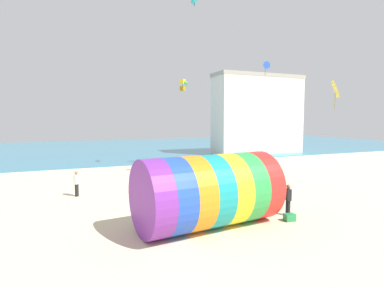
{
  "coord_description": "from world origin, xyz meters",
  "views": [
    {
      "loc": [
        -5.43,
        -12.18,
        5.02
      ],
      "look_at": [
        0.38,
        2.22,
        3.73
      ],
      "focal_mm": 28.0,
      "sensor_mm": 36.0,
      "label": 1
    }
  ],
  "objects_px": {
    "kite_yellow_box": "(183,85)",
    "cooler_box": "(290,217)",
    "kite_yellow_diamond": "(335,90)",
    "kite_blue_delta": "(265,66)",
    "bystander_near_water": "(77,183)",
    "giant_inflatable_tube": "(209,191)",
    "kite_green_parafoil": "(186,83)",
    "kite_handler": "(288,200)",
    "kite_cyan_parafoil": "(194,1)"
  },
  "relations": [
    {
      "from": "kite_yellow_box",
      "to": "cooler_box",
      "type": "relative_size",
      "value": 2.36
    },
    {
      "from": "kite_yellow_diamond",
      "to": "kite_yellow_box",
      "type": "bearing_deg",
      "value": 111.02
    },
    {
      "from": "kite_yellow_diamond",
      "to": "kite_yellow_box",
      "type": "height_order",
      "value": "kite_yellow_box"
    },
    {
      "from": "kite_yellow_diamond",
      "to": "kite_blue_delta",
      "type": "relative_size",
      "value": 1.58
    },
    {
      "from": "bystander_near_water",
      "to": "kite_yellow_box",
      "type": "bearing_deg",
      "value": 39.31
    },
    {
      "from": "giant_inflatable_tube",
      "to": "kite_blue_delta",
      "type": "height_order",
      "value": "kite_blue_delta"
    },
    {
      "from": "bystander_near_water",
      "to": "kite_yellow_diamond",
      "type": "bearing_deg",
      "value": -19.36
    },
    {
      "from": "giant_inflatable_tube",
      "to": "kite_green_parafoil",
      "type": "bearing_deg",
      "value": 74.02
    },
    {
      "from": "kite_handler",
      "to": "bystander_near_water",
      "type": "relative_size",
      "value": 0.98
    },
    {
      "from": "kite_green_parafoil",
      "to": "kite_yellow_box",
      "type": "bearing_deg",
      "value": 73.02
    },
    {
      "from": "kite_yellow_box",
      "to": "bystander_near_water",
      "type": "bearing_deg",
      "value": -140.69
    },
    {
      "from": "bystander_near_water",
      "to": "cooler_box",
      "type": "bearing_deg",
      "value": -42.93
    },
    {
      "from": "kite_cyan_parafoil",
      "to": "kite_yellow_diamond",
      "type": "relative_size",
      "value": 0.77
    },
    {
      "from": "kite_green_parafoil",
      "to": "kite_blue_delta",
      "type": "xyz_separation_m",
      "value": [
        6.5,
        -2.26,
        1.5
      ]
    },
    {
      "from": "kite_green_parafoil",
      "to": "kite_yellow_diamond",
      "type": "bearing_deg",
      "value": -53.56
    },
    {
      "from": "kite_handler",
      "to": "kite_green_parafoil",
      "type": "distance_m",
      "value": 14.13
    },
    {
      "from": "giant_inflatable_tube",
      "to": "bystander_near_water",
      "type": "relative_size",
      "value": 4.17
    },
    {
      "from": "kite_cyan_parafoil",
      "to": "bystander_near_water",
      "type": "relative_size",
      "value": 0.89
    },
    {
      "from": "giant_inflatable_tube",
      "to": "kite_blue_delta",
      "type": "xyz_separation_m",
      "value": [
        9.93,
        9.7,
        7.94
      ]
    },
    {
      "from": "giant_inflatable_tube",
      "to": "bystander_near_water",
      "type": "height_order",
      "value": "giant_inflatable_tube"
    },
    {
      "from": "giant_inflatable_tube",
      "to": "bystander_near_water",
      "type": "bearing_deg",
      "value": 124.6
    },
    {
      "from": "kite_cyan_parafoil",
      "to": "kite_yellow_box",
      "type": "height_order",
      "value": "kite_cyan_parafoil"
    },
    {
      "from": "kite_yellow_diamond",
      "to": "bystander_near_water",
      "type": "xyz_separation_m",
      "value": [
        -16.01,
        5.63,
        -6.12
      ]
    },
    {
      "from": "kite_blue_delta",
      "to": "cooler_box",
      "type": "distance_m",
      "value": 15.32
    },
    {
      "from": "kite_cyan_parafoil",
      "to": "kite_yellow_diamond",
      "type": "distance_m",
      "value": 15.35
    },
    {
      "from": "giant_inflatable_tube",
      "to": "kite_blue_delta",
      "type": "bearing_deg",
      "value": 44.32
    },
    {
      "from": "kite_green_parafoil",
      "to": "kite_handler",
      "type": "bearing_deg",
      "value": -84.68
    },
    {
      "from": "kite_handler",
      "to": "kite_green_parafoil",
      "type": "xyz_separation_m",
      "value": [
        -1.12,
        12.05,
        7.29
      ]
    },
    {
      "from": "kite_green_parafoil",
      "to": "kite_yellow_box",
      "type": "distance_m",
      "value": 5.07
    },
    {
      "from": "bystander_near_water",
      "to": "cooler_box",
      "type": "relative_size",
      "value": 3.21
    },
    {
      "from": "bystander_near_water",
      "to": "cooler_box",
      "type": "xyz_separation_m",
      "value": [
        9.67,
        -9.0,
        -0.67
      ]
    },
    {
      "from": "kite_cyan_parafoil",
      "to": "kite_handler",
      "type": "bearing_deg",
      "value": -91.76
    },
    {
      "from": "giant_inflatable_tube",
      "to": "kite_cyan_parafoil",
      "type": "height_order",
      "value": "kite_cyan_parafoil"
    },
    {
      "from": "kite_yellow_diamond",
      "to": "kite_blue_delta",
      "type": "height_order",
      "value": "kite_blue_delta"
    },
    {
      "from": "bystander_near_water",
      "to": "kite_green_parafoil",
      "type": "bearing_deg",
      "value": 22.71
    },
    {
      "from": "giant_inflatable_tube",
      "to": "kite_yellow_diamond",
      "type": "height_order",
      "value": "kite_yellow_diamond"
    },
    {
      "from": "kite_green_parafoil",
      "to": "kite_yellow_box",
      "type": "xyz_separation_m",
      "value": [
        1.48,
        4.83,
        0.39
      ]
    },
    {
      "from": "kite_yellow_box",
      "to": "kite_green_parafoil",
      "type": "bearing_deg",
      "value": -106.98
    },
    {
      "from": "kite_green_parafoil",
      "to": "cooler_box",
      "type": "distance_m",
      "value": 15.07
    },
    {
      "from": "kite_handler",
      "to": "kite_green_parafoil",
      "type": "height_order",
      "value": "kite_green_parafoil"
    },
    {
      "from": "kite_blue_delta",
      "to": "kite_yellow_diamond",
      "type": "bearing_deg",
      "value": -86.39
    },
    {
      "from": "kite_green_parafoil",
      "to": "kite_yellow_box",
      "type": "height_order",
      "value": "kite_yellow_box"
    },
    {
      "from": "kite_yellow_diamond",
      "to": "kite_green_parafoil",
      "type": "bearing_deg",
      "value": 126.44
    },
    {
      "from": "kite_cyan_parafoil",
      "to": "kite_blue_delta",
      "type": "height_order",
      "value": "kite_cyan_parafoil"
    },
    {
      "from": "bystander_near_water",
      "to": "cooler_box",
      "type": "distance_m",
      "value": 13.23
    },
    {
      "from": "kite_yellow_diamond",
      "to": "kite_yellow_box",
      "type": "distance_m",
      "value": 15.35
    },
    {
      "from": "kite_handler",
      "to": "kite_yellow_box",
      "type": "height_order",
      "value": "kite_yellow_box"
    },
    {
      "from": "kite_blue_delta",
      "to": "bystander_near_water",
      "type": "bearing_deg",
      "value": -174.39
    },
    {
      "from": "kite_cyan_parafoil",
      "to": "kite_yellow_box",
      "type": "distance_m",
      "value": 7.91
    },
    {
      "from": "kite_cyan_parafoil",
      "to": "kite_blue_delta",
      "type": "xyz_separation_m",
      "value": [
        4.95,
        -4.13,
        -6.22
      ]
    }
  ]
}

